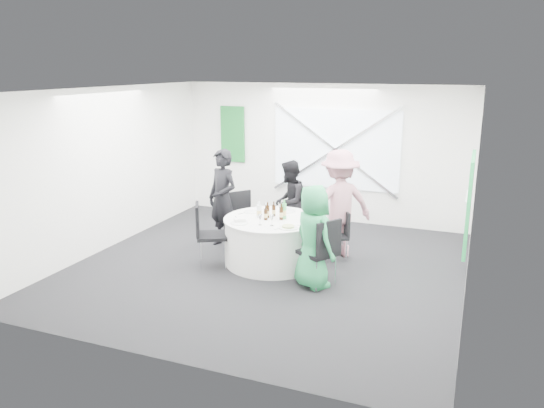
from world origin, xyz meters
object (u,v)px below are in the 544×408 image
(chair_front_right, at_px, (322,247))
(chair_front_left, at_px, (206,230))
(chair_back_left, at_px, (243,214))
(person_man_back_left, at_px, (223,199))
(person_man_back, at_px, (289,202))
(banquet_table, at_px, (272,241))
(green_water_bottle, at_px, (284,211))
(chair_back, at_px, (306,217))
(chair_back_right, at_px, (340,232))
(clear_water_bottle, at_px, (259,211))
(person_woman_green, at_px, (313,237))
(person_woman_pink, at_px, (339,204))

(chair_front_right, height_order, chair_front_left, same)
(chair_back_left, distance_m, person_man_back_left, 0.47)
(chair_front_right, relative_size, person_man_back_left, 0.59)
(person_man_back, bearing_deg, banquet_table, 0.00)
(green_water_bottle, bearing_deg, person_man_back, 105.39)
(chair_back, relative_size, chair_back_right, 1.05)
(chair_back, height_order, chair_front_left, chair_front_left)
(chair_back_right, relative_size, chair_front_left, 0.80)
(chair_front_left, bearing_deg, green_water_bottle, -91.96)
(chair_back_right, bearing_deg, clear_water_bottle, -93.46)
(chair_back, height_order, chair_back_right, chair_back)
(chair_back_left, height_order, clear_water_bottle, clear_water_bottle)
(green_water_bottle, bearing_deg, chair_front_left, -153.64)
(chair_back_right, xyz_separation_m, chair_front_left, (-1.92, -1.07, 0.13))
(person_woman_green, xyz_separation_m, green_water_bottle, (-0.71, 0.71, 0.12))
(chair_back_right, relative_size, clear_water_bottle, 3.07)
(chair_back_right, xyz_separation_m, person_woman_pink, (-0.07, 0.16, 0.43))
(person_man_back_left, xyz_separation_m, person_man_back, (1.01, 0.64, -0.12))
(chair_back_left, distance_m, clear_water_bottle, 0.94)
(chair_back_left, bearing_deg, person_woman_green, -88.78)
(banquet_table, height_order, chair_back_right, chair_back_right)
(chair_back, bearing_deg, green_water_bottle, -80.45)
(chair_back_left, distance_m, person_woman_green, 2.15)
(person_man_back_left, relative_size, person_woman_green, 1.15)
(person_man_back_left, distance_m, person_woman_green, 2.31)
(person_man_back_left, bearing_deg, chair_front_left, -56.77)
(person_man_back, xyz_separation_m, green_water_bottle, (0.29, -1.06, 0.13))
(banquet_table, distance_m, person_man_back_left, 1.31)
(person_woman_green, distance_m, green_water_bottle, 1.02)
(chair_front_left, bearing_deg, chair_back, -64.22)
(person_woman_green, bearing_deg, chair_back, -32.66)
(clear_water_bottle, bearing_deg, chair_back_left, 131.41)
(person_woman_green, height_order, green_water_bottle, person_woman_green)
(chair_front_left, relative_size, person_man_back_left, 0.59)
(chair_back_left, bearing_deg, banquet_table, -90.00)
(person_man_back_left, height_order, person_woman_green, person_man_back_left)
(chair_back_left, relative_size, chair_back_right, 1.18)
(chair_back, relative_size, person_man_back, 0.57)
(banquet_table, bearing_deg, chair_front_right, -31.81)
(banquet_table, xyz_separation_m, chair_back_right, (0.98, 0.56, 0.10))
(chair_back_left, distance_m, chair_front_left, 1.16)
(chair_front_right, relative_size, chair_front_left, 1.00)
(chair_back_left, relative_size, person_man_back, 0.64)
(person_man_back, distance_m, person_woman_green, 2.04)
(green_water_bottle, bearing_deg, chair_back_left, 149.24)
(chair_back_right, distance_m, person_woman_green, 1.26)
(banquet_table, relative_size, person_woman_green, 1.02)
(chair_back_left, height_order, person_man_back, person_man_back)
(chair_back, bearing_deg, chair_front_left, -114.40)
(person_man_back_left, bearing_deg, chair_back, 47.87)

